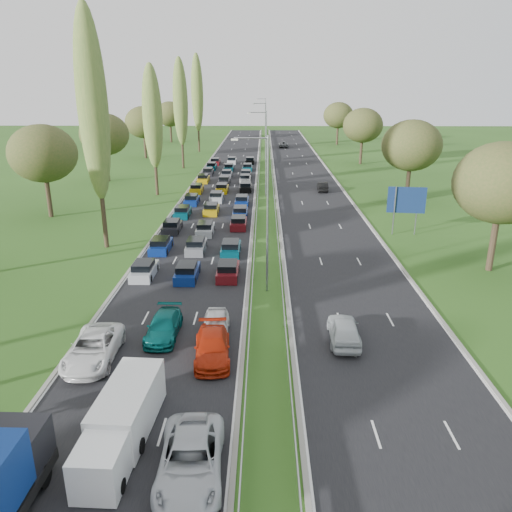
{
  "coord_description": "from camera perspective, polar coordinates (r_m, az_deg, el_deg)",
  "views": [
    {
      "loc": [
        4.22,
        6.69,
        15.4
      ],
      "look_at": [
        3.57,
        47.08,
        1.5
      ],
      "focal_mm": 35.0,
      "sensor_mm": 36.0,
      "label": 1
    }
  ],
  "objects": [
    {
      "name": "ground",
      "position": [
        74.91,
        1.12,
        7.12
      ],
      "size": [
        260.0,
        260.0,
        0.0
      ],
      "primitive_type": "plane",
      "color": "#274A17",
      "rests_on": "ground"
    },
    {
      "name": "near_carriageway",
      "position": [
        77.63,
        -3.91,
        7.5
      ],
      "size": [
        10.5,
        215.0,
        0.04
      ],
      "primitive_type": "cube",
      "color": "black",
      "rests_on": "ground"
    },
    {
      "name": "far_carriageway",
      "position": [
        77.68,
        6.15,
        7.44
      ],
      "size": [
        10.5,
        215.0,
        0.04
      ],
      "primitive_type": "cube",
      "color": "black",
      "rests_on": "ground"
    },
    {
      "name": "central_reservation",
      "position": [
        77.25,
        1.12,
        7.9
      ],
      "size": [
        2.36,
        215.0,
        0.32
      ],
      "color": "gray",
      "rests_on": "ground"
    },
    {
      "name": "lamp_columns",
      "position": [
        71.93,
        1.16,
        11.47
      ],
      "size": [
        0.18,
        140.18,
        12.0
      ],
      "color": "gray",
      "rests_on": "ground"
    },
    {
      "name": "poplar_row",
      "position": [
        63.52,
        -13.94,
        15.74
      ],
      "size": [
        2.8,
        127.8,
        22.44
      ],
      "color": "#2D2116",
      "rests_on": "ground"
    },
    {
      "name": "woodland_left",
      "position": [
        62.25,
        -24.41,
        10.21
      ],
      "size": [
        8.0,
        166.0,
        11.1
      ],
      "color": "#2D2116",
      "rests_on": "ground"
    },
    {
      "name": "woodland_right",
      "position": [
        63.62,
        19.39,
        10.97
      ],
      "size": [
        8.0,
        153.0,
        11.1
      ],
      "color": "#2D2116",
      "rests_on": "ground"
    },
    {
      "name": "traffic_queue_fill",
      "position": [
        72.56,
        -4.27,
        7.04
      ],
      "size": [
        9.1,
        68.55,
        0.8
      ],
      "color": "#B2B7BC",
      "rests_on": "ground"
    },
    {
      "name": "near_car_2",
      "position": [
        31.15,
        -18.11,
        -9.96
      ],
      "size": [
        2.82,
        5.8,
        1.59
      ],
      "primitive_type": "imported",
      "rotation": [
        0.0,
        0.0,
        0.03
      ],
      "color": "white",
      "rests_on": "near_carriageway"
    },
    {
      "name": "near_car_7",
      "position": [
        32.86,
        -10.5,
        -7.9
      ],
      "size": [
        1.97,
        4.8,
        1.39
      ],
      "primitive_type": "imported",
      "rotation": [
        0.0,
        0.0,
        -0.01
      ],
      "color": "#055150",
      "rests_on": "near_carriageway"
    },
    {
      "name": "near_car_10",
      "position": [
        22.26,
        -7.49,
        -22.14
      ],
      "size": [
        2.9,
        5.83,
        1.59
      ],
      "primitive_type": "imported",
      "rotation": [
        0.0,
        0.0,
        0.05
      ],
      "color": "#B8BCC2",
      "rests_on": "near_carriageway"
    },
    {
      "name": "near_car_11",
      "position": [
        30.0,
        -5.02,
        -10.31
      ],
      "size": [
        2.49,
        5.23,
        1.47
      ],
      "primitive_type": "imported",
      "rotation": [
        0.0,
        0.0,
        0.08
      ],
      "color": "#AC220A",
      "rests_on": "near_carriageway"
    },
    {
      "name": "near_car_12",
      "position": [
        32.5,
        -4.59,
        -7.88
      ],
      "size": [
        1.95,
        4.36,
        1.45
      ],
      "primitive_type": "imported",
      "rotation": [
        0.0,
        0.0,
        0.05
      ],
      "color": "silver",
      "rests_on": "near_carriageway"
    },
    {
      "name": "far_car_0",
      "position": [
        32.14,
        10.04,
        -8.31
      ],
      "size": [
        2.07,
        4.74,
        1.59
      ],
      "primitive_type": "imported",
      "rotation": [
        0.0,
        0.0,
        3.1
      ],
      "color": "silver",
      "rests_on": "far_carriageway"
    },
    {
      "name": "far_car_1",
      "position": [
        77.44,
        7.61,
        7.89
      ],
      "size": [
        1.58,
        4.24,
        1.39
      ],
      "primitive_type": "imported",
      "rotation": [
        0.0,
        0.0,
        3.12
      ],
      "color": "black",
      "rests_on": "far_carriageway"
    },
    {
      "name": "far_car_2",
      "position": [
        132.79,
        3.17,
        12.62
      ],
      "size": [
        2.44,
        5.23,
        1.45
      ],
      "primitive_type": "imported",
      "rotation": [
        0.0,
        0.0,
        3.15
      ],
      "color": "slate",
      "rests_on": "far_carriageway"
    },
    {
      "name": "white_van_front",
      "position": [
        23.46,
        -16.13,
        -19.78
      ],
      "size": [
        1.89,
        4.81,
        1.93
      ],
      "rotation": [
        0.0,
        0.0,
        -0.04
      ],
      "color": "white",
      "rests_on": "near_carriageway"
    },
    {
      "name": "white_van_rear",
      "position": [
        25.27,
        -14.22,
        -16.1
      ],
      "size": [
        2.13,
        5.43,
        2.18
      ],
      "rotation": [
        0.0,
        0.0,
        -0.06
      ],
      "color": "white",
      "rests_on": "near_carriageway"
    },
    {
      "name": "direction_sign",
      "position": [
        55.68,
        16.81,
        5.91
      ],
      "size": [
        3.98,
        0.57,
        5.2
      ],
      "color": "gray",
      "rests_on": "ground"
    }
  ]
}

